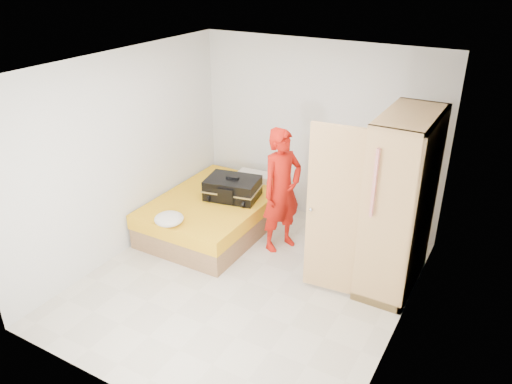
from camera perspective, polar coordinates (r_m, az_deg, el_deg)
The scene contains 7 objects.
room at distance 5.50m, azimuth -1.19°, elevation 0.82°, with size 4.00×4.02×2.60m.
bed at distance 7.15m, azimuth -4.72°, elevation -2.46°, with size 1.42×2.02×0.50m.
wardrobe at distance 5.87m, azimuth 15.52°, elevation -1.78°, with size 1.17×1.23×2.10m.
person at distance 6.46m, azimuth 2.96°, elevation 0.19°, with size 0.61×0.40×1.67m, color red.
suitcase at distance 6.97m, azimuth -2.70°, elevation 0.44°, with size 0.82×0.66×0.31m.
round_cushion at distance 6.41m, azimuth -9.92°, elevation -3.04°, with size 0.37×0.37×0.14m, color white.
pillow at distance 7.58m, azimuth -0.14°, elevation 1.85°, with size 0.53×0.27×0.10m, color white.
Camera 1 is at (2.57, -4.28, 3.61)m, focal length 35.00 mm.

